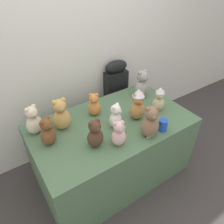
% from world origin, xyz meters
% --- Properties ---
extents(ground_plane, '(10.00, 10.00, 0.00)m').
position_xyz_m(ground_plane, '(0.00, 0.00, 0.00)').
color(ground_plane, '#3D3838').
extents(wall_back, '(7.00, 0.08, 2.60)m').
position_xyz_m(wall_back, '(0.00, 0.94, 1.30)').
color(wall_back, silver).
rests_on(wall_back, ground_plane).
extents(display_table, '(1.51, 0.88, 0.70)m').
position_xyz_m(display_table, '(0.00, 0.25, 0.35)').
color(display_table, '#4C6B4C').
rests_on(display_table, ground_plane).
extents(instrument_case, '(0.29, 0.14, 1.02)m').
position_xyz_m(instrument_case, '(0.44, 0.82, 0.52)').
color(instrument_case, black).
rests_on(instrument_case, ground_plane).
extents(teddy_bear_sand, '(0.15, 0.14, 0.26)m').
position_xyz_m(teddy_bear_sand, '(0.50, 0.16, 0.83)').
color(teddy_bear_sand, '#CCB78E').
rests_on(teddy_bear_sand, display_table).
extents(teddy_bear_ash, '(0.16, 0.14, 0.32)m').
position_xyz_m(teddy_bear_ash, '(0.53, 0.46, 0.85)').
color(teddy_bear_ash, gray).
rests_on(teddy_bear_ash, display_table).
extents(teddy_bear_caramel, '(0.17, 0.15, 0.32)m').
position_xyz_m(teddy_bear_caramel, '(0.23, 0.17, 0.86)').
color(teddy_bear_caramel, '#B27A42').
rests_on(teddy_bear_caramel, display_table).
extents(teddy_bear_chestnut, '(0.18, 0.17, 0.26)m').
position_xyz_m(teddy_bear_chestnut, '(-0.58, 0.30, 0.83)').
color(teddy_bear_chestnut, brown).
rests_on(teddy_bear_chestnut, display_table).
extents(teddy_bear_cream, '(0.18, 0.16, 0.28)m').
position_xyz_m(teddy_bear_cream, '(-0.64, 0.51, 0.83)').
color(teddy_bear_cream, beige).
rests_on(teddy_bear_cream, display_table).
extents(teddy_bear_mocha, '(0.19, 0.18, 0.31)m').
position_xyz_m(teddy_bear_mocha, '(0.16, -0.08, 0.85)').
color(teddy_bear_mocha, '#7F6047').
rests_on(teddy_bear_mocha, display_table).
extents(teddy_bear_snow, '(0.16, 0.15, 0.24)m').
position_xyz_m(teddy_bear_snow, '(-0.01, 0.18, 0.82)').
color(teddy_bear_snow, white).
rests_on(teddy_bear_snow, display_table).
extents(teddy_bear_ginger, '(0.16, 0.16, 0.24)m').
position_xyz_m(teddy_bear_ginger, '(-0.07, 0.45, 0.82)').
color(teddy_bear_ginger, '#D17F3D').
rests_on(teddy_bear_ginger, display_table).
extents(teddy_bear_honey, '(0.16, 0.15, 0.31)m').
position_xyz_m(teddy_bear_honey, '(-0.42, 0.43, 0.85)').
color(teddy_bear_honey, tan).
rests_on(teddy_bear_honey, display_table).
extents(teddy_bear_cocoa, '(0.14, 0.12, 0.27)m').
position_xyz_m(teddy_bear_cocoa, '(-0.28, 0.07, 0.83)').
color(teddy_bear_cocoa, '#4C3323').
rests_on(teddy_bear_cocoa, display_table).
extents(teddy_bear_blush, '(0.15, 0.13, 0.24)m').
position_xyz_m(teddy_bear_blush, '(-0.12, -0.02, 0.82)').
color(teddy_bear_blush, beige).
rests_on(teddy_bear_blush, display_table).
extents(party_cup_blue, '(0.08, 0.08, 0.11)m').
position_xyz_m(party_cup_blue, '(0.32, -0.09, 0.76)').
color(party_cup_blue, blue).
rests_on(party_cup_blue, display_table).
extents(name_card_front_left, '(0.07, 0.02, 0.05)m').
position_xyz_m(name_card_front_left, '(-0.01, 0.07, 0.73)').
color(name_card_front_left, white).
rests_on(name_card_front_left, display_table).
extents(name_card_front_middle, '(0.07, 0.02, 0.05)m').
position_xyz_m(name_card_front_middle, '(0.16, -0.10, 0.73)').
color(name_card_front_middle, white).
rests_on(name_card_front_middle, display_table).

